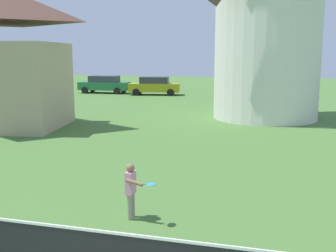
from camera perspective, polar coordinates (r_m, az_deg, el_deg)
player_far at (r=8.67m, az=-5.14°, el=-8.64°), size 0.71×0.53×1.21m
parked_car_green at (r=37.20m, az=-8.95°, el=5.84°), size 4.54×1.99×1.56m
parked_car_mustard at (r=35.09m, az=-1.93°, el=5.71°), size 4.53×2.44×1.56m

